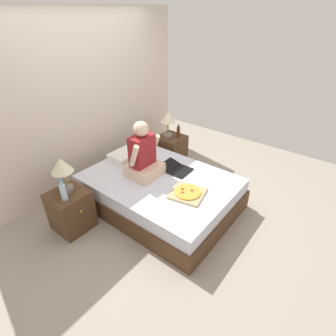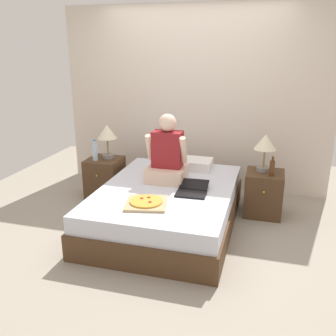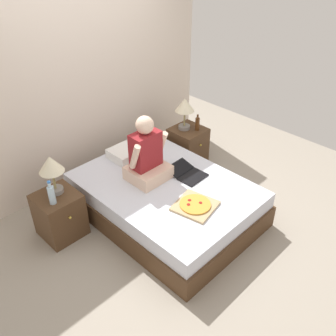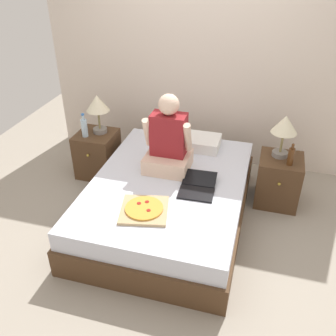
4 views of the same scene
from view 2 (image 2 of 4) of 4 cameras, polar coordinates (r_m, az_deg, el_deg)
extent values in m
plane|color=#9E9384|center=(4.37, -0.13, -8.59)|extent=(5.73, 5.73, 0.00)
cube|color=beige|center=(5.29, 4.01, 10.35)|extent=(3.73, 0.12, 2.50)
cube|color=#4C331E|center=(4.31, -0.13, -6.97)|extent=(1.48, 2.05, 0.27)
cube|color=silver|center=(4.22, -0.13, -4.13)|extent=(1.44, 1.99, 0.19)
cube|color=#4C331E|center=(5.13, -9.58, -1.46)|extent=(0.44, 0.44, 0.53)
sphere|color=gold|center=(4.89, -10.79, -1.17)|extent=(0.03, 0.03, 0.03)
cylinder|color=gray|center=(5.06, -9.10, 1.79)|extent=(0.16, 0.16, 0.05)
cylinder|color=olive|center=(5.03, -9.18, 3.27)|extent=(0.02, 0.02, 0.22)
cone|color=beige|center=(4.98, -9.29, 5.49)|extent=(0.26, 0.26, 0.18)
cylinder|color=silver|center=(4.97, -11.07, 2.30)|extent=(0.07, 0.07, 0.20)
cylinder|color=silver|center=(4.94, -11.16, 3.75)|extent=(0.03, 0.03, 0.06)
cylinder|color=blue|center=(4.93, -11.18, 4.16)|extent=(0.04, 0.03, 0.02)
cube|color=#4C331E|center=(4.67, 14.37, -3.77)|extent=(0.44, 0.44, 0.53)
sphere|color=gold|center=(4.41, 14.37, -3.59)|extent=(0.03, 0.03, 0.03)
cylinder|color=gray|center=(4.62, 14.30, -0.15)|extent=(0.16, 0.16, 0.05)
cylinder|color=olive|center=(4.58, 14.43, 1.46)|extent=(0.02, 0.02, 0.22)
cone|color=beige|center=(4.53, 14.62, 3.88)|extent=(0.26, 0.26, 0.18)
cylinder|color=#512D14|center=(4.46, 15.57, -0.05)|extent=(0.06, 0.06, 0.18)
cylinder|color=#512D14|center=(4.43, 15.70, 1.36)|extent=(0.03, 0.03, 0.05)
cube|color=white|center=(4.82, 3.56, 0.67)|extent=(0.52, 0.34, 0.12)
cube|color=beige|center=(4.36, -0.19, -0.90)|extent=(0.44, 0.40, 0.16)
cube|color=maroon|center=(4.31, -0.08, 2.87)|extent=(0.34, 0.20, 0.42)
sphere|color=beige|center=(4.23, -0.09, 6.92)|extent=(0.20, 0.20, 0.20)
cylinder|color=beige|center=(4.31, -2.83, 3.16)|extent=(0.07, 0.18, 0.32)
cylinder|color=beige|center=(4.20, 2.36, 2.78)|extent=(0.07, 0.18, 0.32)
cube|color=black|center=(3.98, 3.52, -3.99)|extent=(0.33, 0.23, 0.02)
cube|color=black|center=(4.15, 4.02, -2.49)|extent=(0.32, 0.21, 0.06)
cube|color=tan|center=(3.74, -3.34, -5.37)|extent=(0.47, 0.47, 0.03)
cylinder|color=gold|center=(3.74, -3.34, -5.08)|extent=(0.33, 0.33, 0.02)
cylinder|color=maroon|center=(3.79, -4.01, -4.61)|extent=(0.04, 0.04, 0.00)
cylinder|color=maroon|center=(3.69, -2.76, -5.20)|extent=(0.04, 0.04, 0.00)
cylinder|color=maroon|center=(3.80, -2.95, -4.49)|extent=(0.04, 0.04, 0.00)
camera|label=1|loc=(3.85, -49.12, 19.55)|focal=28.00mm
camera|label=3|loc=(3.85, -59.21, 25.64)|focal=40.00mm
camera|label=4|loc=(1.03, -0.73, 47.68)|focal=40.00mm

